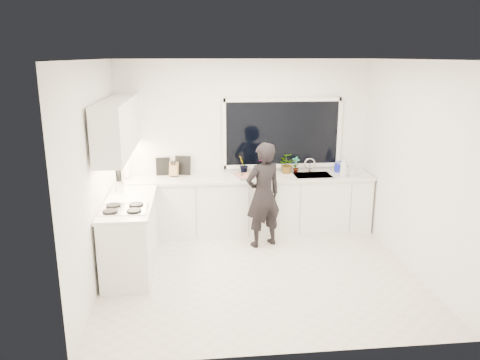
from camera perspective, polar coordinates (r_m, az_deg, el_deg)
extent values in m
cube|color=beige|center=(6.25, 2.37, -11.23)|extent=(4.00, 3.50, 0.02)
cube|color=white|center=(7.49, 0.55, 4.19)|extent=(4.00, 0.02, 2.70)
cube|color=white|center=(5.84, -17.38, 0.42)|extent=(0.02, 3.50, 2.70)
cube|color=white|center=(6.39, 20.64, 1.34)|extent=(0.02, 3.50, 2.70)
cube|color=white|center=(5.61, 2.67, 14.55)|extent=(4.00, 3.50, 0.02)
cube|color=black|center=(7.51, 5.16, 5.71)|extent=(1.80, 0.02, 1.00)
cube|color=white|center=(7.42, 0.80, -3.18)|extent=(3.92, 0.58, 0.88)
cube|color=white|center=(6.39, -13.15, -6.63)|extent=(0.58, 1.60, 0.88)
cube|color=silver|center=(7.28, 0.82, 0.24)|extent=(3.94, 0.62, 0.04)
cube|color=silver|center=(6.24, -13.39, -2.69)|extent=(0.62, 1.60, 0.04)
cube|color=white|center=(6.39, -14.59, 6.39)|extent=(0.34, 2.10, 0.70)
cube|color=silver|center=(7.49, 8.82, 0.24)|extent=(0.58, 0.42, 0.14)
cylinder|color=silver|center=(7.64, 8.49, 1.78)|extent=(0.03, 0.03, 0.22)
cube|color=black|center=(5.90, -14.02, -3.39)|extent=(0.56, 0.48, 0.03)
imported|color=black|center=(6.82, 2.85, -1.84)|extent=(0.67, 0.56, 1.56)
cube|color=silver|center=(7.26, 1.26, 0.48)|extent=(0.54, 0.46, 0.03)
cube|color=red|center=(7.25, 1.26, 0.61)|extent=(0.49, 0.41, 0.01)
cylinder|color=#131DB7|center=(7.74, 11.94, 1.45)|extent=(0.17, 0.17, 0.13)
cylinder|color=white|center=(7.37, -13.71, 1.20)|extent=(0.11, 0.11, 0.26)
cube|color=#9A7548|center=(7.35, -8.05, 1.28)|extent=(0.15, 0.12, 0.22)
cylinder|color=#BCBCC1|center=(6.67, -14.51, -0.74)|extent=(0.15, 0.15, 0.16)
cube|color=black|center=(7.45, -9.37, 1.65)|extent=(0.22, 0.04, 0.28)
cube|color=black|center=(7.43, -6.98, 1.79)|extent=(0.25, 0.08, 0.30)
imported|color=#26662D|center=(7.40, 0.40, 1.83)|extent=(0.21, 0.21, 0.30)
imported|color=#26662D|center=(7.44, 2.73, 1.86)|extent=(0.19, 0.19, 0.29)
imported|color=#26662D|center=(7.50, 5.61, 1.95)|extent=(0.35, 0.36, 0.30)
imported|color=#26662D|center=(7.54, 6.79, 1.84)|extent=(0.17, 0.16, 0.26)
imported|color=#D8BF66|center=(7.43, 12.55, 1.57)|extent=(0.13, 0.13, 0.31)
imported|color=#D8BF66|center=(7.49, 13.62, 1.18)|extent=(0.12, 0.12, 0.20)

